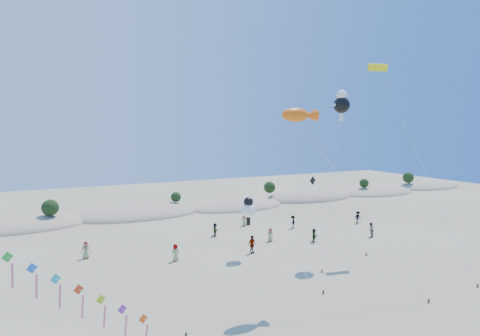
# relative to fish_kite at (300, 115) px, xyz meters

# --- Properties ---
(dune_ridge) EXTENTS (145.30, 11.49, 5.57)m
(dune_ridge) POSITION_rel_fish_kite_xyz_m (-4.13, 34.46, -13.87)
(dune_ridge) COLOR gray
(dune_ridge) RESTS_ON ground
(fish_kite) EXTENTS (9.13, 6.85, 14.55)m
(fish_kite) POSITION_rel_fish_kite_xyz_m (0.00, 0.00, 0.00)
(fish_kite) COLOR #3F2D1E
(fish_kite) RESTS_ON ground
(cartoon_kite_low) EXTENTS (1.80, 11.57, 6.15)m
(cartoon_kite_low) POSITION_rel_fish_kite_xyz_m (0.46, 9.34, -9.01)
(cartoon_kite_low) COLOR #3F2D1E
(cartoon_kite_low) RESTS_ON ground
(cartoon_kite_high) EXTENTS (6.42, 5.06, 16.89)m
(cartoon_kite_high) POSITION_rel_fish_kite_xyz_m (9.65, 6.51, 1.56)
(cartoon_kite_high) COLOR #3F2D1E
(cartoon_kite_high) RESTS_ON ground
(parafoil_kite) EXTENTS (2.28, 13.18, 19.87)m
(parafoil_kite) POSITION_rel_fish_kite_xyz_m (14.55, 6.39, 5.08)
(parafoil_kite) COLOR #3F2D1E
(parafoil_kite) RESTS_ON ground
(dark_kite) EXTENTS (3.76, 5.11, 7.89)m
(dark_kite) POSITION_rel_fish_kite_xyz_m (8.99, 7.92, -8.41)
(dark_kite) COLOR #3F2D1E
(dark_kite) RESTS_ON ground
(beachgoers) EXTENTS (36.15, 12.51, 1.89)m
(beachgoers) POSITION_rel_fish_kite_xyz_m (6.06, 14.28, -13.14)
(beachgoers) COLOR slate
(beachgoers) RESTS_ON ground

